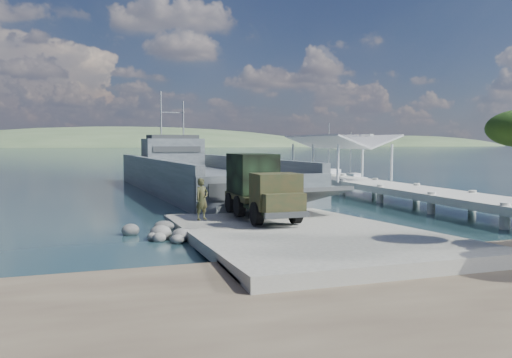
# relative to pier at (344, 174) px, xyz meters

# --- Properties ---
(ground) EXTENTS (1400.00, 1400.00, 0.00)m
(ground) POSITION_rel_pier_xyz_m (-13.00, -18.77, -1.60)
(ground) COLOR #1A323E
(ground) RESTS_ON ground
(boat_ramp) EXTENTS (10.00, 18.00, 0.50)m
(boat_ramp) POSITION_rel_pier_xyz_m (-13.00, -19.77, -1.35)
(boat_ramp) COLOR gray
(boat_ramp) RESTS_ON ground
(shoreline_rocks) EXTENTS (3.20, 5.60, 0.90)m
(shoreline_rocks) POSITION_rel_pier_xyz_m (-19.20, -18.27, -1.60)
(shoreline_rocks) COLOR #535350
(shoreline_rocks) RESTS_ON ground
(distant_headlands) EXTENTS (1000.00, 240.00, 48.00)m
(distant_headlands) POSITION_rel_pier_xyz_m (37.00, 541.23, -1.60)
(distant_headlands) COLOR #425B39
(distant_headlands) RESTS_ON ground
(pier) EXTENTS (6.40, 44.00, 6.10)m
(pier) POSITION_rel_pier_xyz_m (0.00, 0.00, 0.00)
(pier) COLOR #B9B9AE
(pier) RESTS_ON ground
(landing_craft) EXTENTS (12.15, 38.03, 11.13)m
(landing_craft) POSITION_rel_pier_xyz_m (-12.67, 4.65, -0.69)
(landing_craft) COLOR #41494D
(landing_craft) RESTS_ON ground
(military_truck) EXTENTS (2.47, 7.37, 3.40)m
(military_truck) POSITION_rel_pier_xyz_m (-13.52, -15.94, 0.59)
(military_truck) COLOR black
(military_truck) RESTS_ON boat_ramp
(soldier) EXTENTS (0.86, 0.77, 1.96)m
(soldier) POSITION_rel_pier_xyz_m (-17.19, -18.40, -0.12)
(soldier) COLOR #25321C
(soldier) RESTS_ON boat_ramp
(sailboat_near) EXTENTS (1.88, 5.00, 5.95)m
(sailboat_near) POSITION_rel_pier_xyz_m (6.33, 10.26, -1.28)
(sailboat_near) COLOR silver
(sailboat_near) RESTS_ON ground
(sailboat_far) EXTENTS (1.87, 5.97, 7.22)m
(sailboat_far) POSITION_rel_pier_xyz_m (6.32, 15.98, -1.21)
(sailboat_far) COLOR silver
(sailboat_far) RESTS_ON ground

